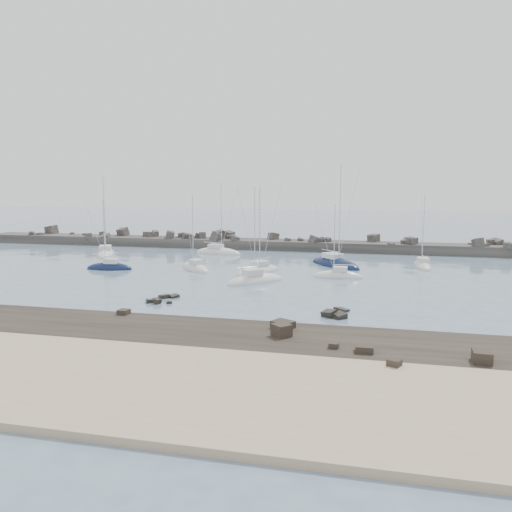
% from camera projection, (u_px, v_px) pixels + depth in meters
% --- Properties ---
extents(ground, '(400.00, 400.00, 0.00)m').
position_uv_depth(ground, '(225.00, 286.00, 63.73)').
color(ground, slate).
rests_on(ground, ground).
extents(sand_strip, '(140.00, 14.00, 1.00)m').
position_uv_depth(sand_strip, '(87.00, 382.00, 32.85)').
color(sand_strip, tan).
rests_on(sand_strip, ground).
extents(rock_shelf, '(140.00, 12.00, 1.91)m').
position_uv_depth(rock_shelf, '(153.00, 337.00, 42.50)').
color(rock_shelf, black).
rests_on(rock_shelf, ground).
extents(rock_cluster_near, '(3.30, 4.41, 0.96)m').
position_uv_depth(rock_cluster_near, '(162.00, 300.00, 56.20)').
color(rock_cluster_near, black).
rests_on(rock_cluster_near, ground).
extents(rock_cluster_far, '(2.82, 4.42, 1.39)m').
position_uv_depth(rock_cluster_far, '(336.00, 315.00, 49.52)').
color(rock_cluster_far, black).
rests_on(rock_cluster_far, ground).
extents(breakwater, '(115.00, 7.40, 5.17)m').
position_uv_depth(breakwater, '(242.00, 246.00, 102.01)').
color(breakwater, '#322F2C').
rests_on(breakwater, ground).
extents(sailboat_0, '(7.00, 10.33, 15.70)m').
position_uv_depth(sailboat_0, '(106.00, 254.00, 91.66)').
color(sailboat_0, silver).
rests_on(sailboat_0, ground).
extents(sailboat_1, '(7.38, 3.05, 11.59)m').
position_uv_depth(sailboat_1, '(109.00, 268.00, 76.40)').
color(sailboat_1, '#0E1A3C').
rests_on(sailboat_1, ground).
extents(sailboat_2, '(9.50, 4.18, 14.53)m').
position_uv_depth(sailboat_2, '(218.00, 253.00, 93.65)').
color(sailboat_2, silver).
rests_on(sailboat_2, ground).
extents(sailboat_3, '(7.18, 7.16, 12.39)m').
position_uv_depth(sailboat_3, '(195.00, 269.00, 76.06)').
color(sailboat_3, silver).
rests_on(sailboat_3, ground).
extents(sailboat_4, '(6.61, 8.77, 13.63)m').
position_uv_depth(sailboat_4, '(258.00, 272.00, 73.56)').
color(sailboat_4, silver).
rests_on(sailboat_4, ground).
extents(sailboat_5, '(7.88, 7.97, 13.69)m').
position_uv_depth(sailboat_5, '(255.00, 281.00, 66.23)').
color(sailboat_5, silver).
rests_on(sailboat_5, ground).
extents(sailboat_6, '(10.03, 10.33, 17.26)m').
position_uv_depth(sailboat_6, '(335.00, 265.00, 79.81)').
color(sailboat_6, '#0E1A3C').
rests_on(sailboat_6, ground).
extents(sailboat_7, '(7.04, 2.42, 11.20)m').
position_uv_depth(sailboat_7, '(338.00, 276.00, 69.71)').
color(sailboat_7, silver).
rests_on(sailboat_7, ground).
extents(sailboat_8, '(3.04, 7.91, 12.33)m').
position_uv_depth(sailboat_8, '(422.00, 266.00, 78.41)').
color(sailboat_8, silver).
rests_on(sailboat_8, ground).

